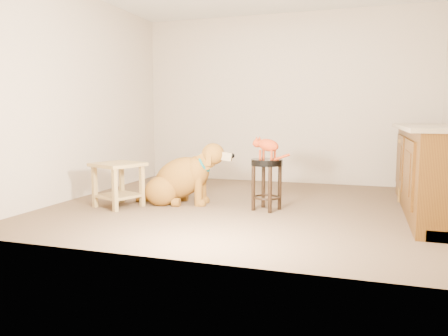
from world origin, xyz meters
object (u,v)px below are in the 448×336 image
(golden_retriever, at_px, (181,179))
(tabby_kitten, at_px, (266,146))
(padded_stool, at_px, (267,174))
(side_table, at_px, (118,178))
(wood_stool, at_px, (420,172))

(golden_retriever, distance_m, tabby_kitten, 1.12)
(padded_stool, relative_size, tabby_kitten, 1.31)
(padded_stool, relative_size, side_table, 0.89)
(padded_stool, height_order, side_table, padded_stool)
(padded_stool, bearing_deg, golden_retriever, 177.60)
(wood_stool, xyz_separation_m, golden_retriever, (-2.70, -0.78, -0.11))
(padded_stool, bearing_deg, side_table, -168.01)
(side_table, distance_m, golden_retriever, 0.72)
(side_table, bearing_deg, padded_stool, 11.99)
(padded_stool, height_order, wood_stool, wood_stool)
(side_table, height_order, golden_retriever, golden_retriever)
(golden_retriever, height_order, tabby_kitten, tabby_kitten)
(tabby_kitten, bearing_deg, side_table, -149.40)
(wood_stool, xyz_separation_m, side_table, (-3.30, -1.17, -0.06))
(padded_stool, xyz_separation_m, golden_retriever, (-1.05, 0.04, -0.11))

